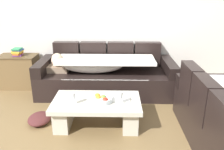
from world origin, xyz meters
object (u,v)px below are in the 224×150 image
object	(u,v)px
fruit_bowl	(102,99)
wine_glass_near_left	(73,96)
couch_along_wall	(104,76)
side_cabinet	(19,71)
book_stack_on_cabinet	(18,52)
open_magazine	(120,99)
coffee_table	(97,110)
wine_glass_near_right	(120,96)
crumpled_garment	(39,119)

from	to	relation	value
fruit_bowl	wine_glass_near_left	world-z (taller)	wine_glass_near_left
couch_along_wall	side_cabinet	distance (m)	1.69
side_cabinet	book_stack_on_cabinet	distance (m)	0.39
wine_glass_near_left	open_magazine	distance (m)	0.65
couch_along_wall	coffee_table	world-z (taller)	couch_along_wall
coffee_table	wine_glass_near_left	size ratio (longest dim) A/B	7.23
couch_along_wall	wine_glass_near_right	xyz separation A→B (m)	(0.28, -1.24, 0.17)
wine_glass_near_left	side_cabinet	size ratio (longest dim) A/B	0.23
fruit_bowl	book_stack_on_cabinet	size ratio (longest dim) A/B	1.30
side_cabinet	crumpled_garment	distance (m)	1.57
fruit_bowl	open_magazine	size ratio (longest dim) A/B	1.00
fruit_bowl	book_stack_on_cabinet	xyz separation A→B (m)	(-1.69, 1.42, 0.29)
coffee_table	book_stack_on_cabinet	size ratio (longest dim) A/B	5.56
wine_glass_near_right	book_stack_on_cabinet	xyz separation A→B (m)	(-1.93, 1.46, 0.22)
couch_along_wall	coffee_table	size ratio (longest dim) A/B	2.04
couch_along_wall	book_stack_on_cabinet	xyz separation A→B (m)	(-1.65, 0.23, 0.38)
open_magazine	crumpled_garment	xyz separation A→B (m)	(-1.15, -0.01, -0.33)
side_cabinet	wine_glass_near_left	bearing A→B (deg)	-48.04
coffee_table	open_magazine	world-z (taller)	open_magazine
couch_along_wall	crumpled_garment	size ratio (longest dim) A/B	6.12
book_stack_on_cabinet	open_magazine	bearing A→B (deg)	-34.35
fruit_bowl	side_cabinet	world-z (taller)	side_cabinet
couch_along_wall	wine_glass_near_left	xyz separation A→B (m)	(-0.34, -1.26, 0.17)
book_stack_on_cabinet	couch_along_wall	bearing A→B (deg)	-7.88
fruit_bowl	wine_glass_near_right	size ratio (longest dim) A/B	1.69
coffee_table	side_cabinet	bearing A→B (deg)	140.06
fruit_bowl	wine_glass_near_right	distance (m)	0.26
crumpled_garment	couch_along_wall	bearing A→B (deg)	51.67
book_stack_on_cabinet	crumpled_garment	distance (m)	1.67
wine_glass_near_right	crumpled_garment	size ratio (longest dim) A/B	0.42
couch_along_wall	fruit_bowl	bearing A→B (deg)	-88.21
book_stack_on_cabinet	side_cabinet	bearing A→B (deg)	-171.25
coffee_table	book_stack_on_cabinet	bearing A→B (deg)	139.61
open_magazine	crumpled_garment	bearing A→B (deg)	-176.12
open_magazine	book_stack_on_cabinet	world-z (taller)	book_stack_on_cabinet
fruit_bowl	side_cabinet	distance (m)	2.22
fruit_bowl	open_magazine	xyz separation A→B (m)	(0.25, 0.10, -0.04)
fruit_bowl	open_magazine	distance (m)	0.27
coffee_table	open_magazine	bearing A→B (deg)	8.86
wine_glass_near_left	book_stack_on_cabinet	world-z (taller)	book_stack_on_cabinet
open_magazine	crumpled_garment	world-z (taller)	open_magazine
fruit_bowl	book_stack_on_cabinet	distance (m)	2.22
coffee_table	crumpled_garment	size ratio (longest dim) A/B	3.00
couch_along_wall	fruit_bowl	world-z (taller)	couch_along_wall
couch_along_wall	book_stack_on_cabinet	size ratio (longest dim) A/B	11.33
wine_glass_near_left	wine_glass_near_right	size ratio (longest dim) A/B	1.00
coffee_table	open_magazine	xyz separation A→B (m)	(0.32, 0.05, 0.15)
couch_along_wall	wine_glass_near_left	bearing A→B (deg)	-104.87
couch_along_wall	coffee_table	xyz separation A→B (m)	(-0.04, -1.14, -0.09)
coffee_table	book_stack_on_cabinet	distance (m)	2.17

